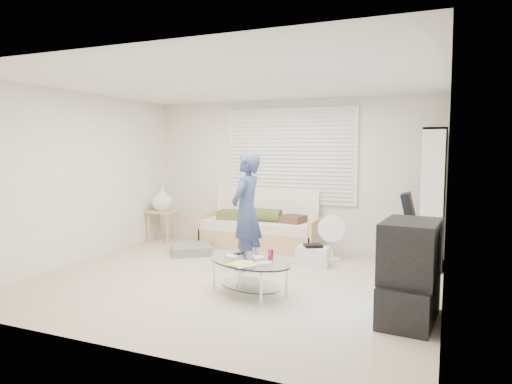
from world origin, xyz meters
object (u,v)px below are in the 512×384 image
at_px(bookshelf, 433,198).
at_px(coffee_table, 250,267).
at_px(futon_sofa, 261,228).
at_px(tv_unit, 410,272).

height_order(bookshelf, coffee_table, bookshelf).
height_order(futon_sofa, bookshelf, bookshelf).
bearing_deg(coffee_table, futon_sofa, 109.37).
xyz_separation_m(bookshelf, tv_unit, (-0.13, -2.30, -0.50)).
xyz_separation_m(futon_sofa, bookshelf, (2.71, -0.18, 0.66)).
xyz_separation_m(tv_unit, coffee_table, (-1.75, 0.10, -0.15)).
bearing_deg(bookshelf, futon_sofa, 176.13).
bearing_deg(bookshelf, coffee_table, -130.30).
distance_m(futon_sofa, tv_unit, 3.59).
xyz_separation_m(futon_sofa, tv_unit, (2.59, -2.49, 0.16)).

